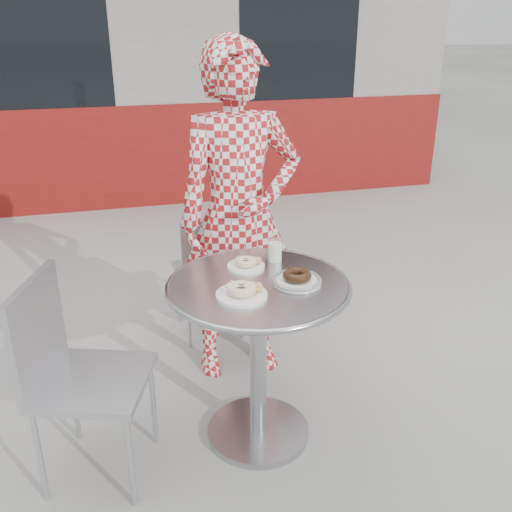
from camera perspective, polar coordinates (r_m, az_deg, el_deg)
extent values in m
plane|color=#9E9B96|center=(2.76, -0.37, -17.79)|extent=(60.00, 60.00, 0.00)
cube|color=gray|center=(7.65, -11.57, 20.45)|extent=(6.00, 4.00, 3.00)
cube|color=maroon|center=(5.87, -9.45, 9.99)|extent=(6.02, 0.20, 1.00)
cube|color=black|center=(5.67, -23.17, 20.37)|extent=(1.60, 0.04, 1.40)
cube|color=black|center=(5.95, 4.39, 22.07)|extent=(1.20, 0.04, 1.40)
cylinder|color=#B1B1B6|center=(2.78, 0.21, -17.08)|extent=(0.47, 0.47, 0.03)
cylinder|color=#B1B1B6|center=(2.55, 0.23, -10.65)|extent=(0.07, 0.07, 0.75)
cylinder|color=#B1B1B6|center=(2.36, 0.24, -2.97)|extent=(0.75, 0.75, 0.02)
torus|color=#B1B1B6|center=(2.36, 0.24, -2.97)|extent=(0.78, 0.78, 0.03)
cube|color=#B1B3B9|center=(3.39, -4.81, -1.51)|extent=(0.40, 0.40, 0.03)
cube|color=#B1B3B9|center=(3.16, -4.16, 0.50)|extent=(0.37, 0.05, 0.37)
cube|color=#B1B3B9|center=(2.43, -15.91, -11.98)|extent=(0.54, 0.54, 0.03)
cube|color=#B1B3B9|center=(2.38, -21.08, -6.99)|extent=(0.17, 0.41, 0.42)
imported|color=maroon|center=(2.87, -1.69, 3.91)|extent=(0.65, 0.44, 1.73)
cylinder|color=white|center=(2.50, -1.01, -1.03)|extent=(0.17, 0.17, 0.01)
torus|color=tan|center=(2.49, -1.02, -0.58)|extent=(0.10, 0.10, 0.03)
sphere|color=#B77A3F|center=(2.50, 0.18, -0.44)|extent=(0.03, 0.03, 0.03)
cylinder|color=white|center=(2.25, -1.45, -3.91)|extent=(0.20, 0.20, 0.01)
torus|color=tan|center=(2.24, -1.46, -3.32)|extent=(0.12, 0.12, 0.04)
sphere|color=#B77A3F|center=(2.25, 0.20, -3.12)|extent=(0.04, 0.04, 0.04)
cylinder|color=white|center=(2.37, 4.11, -2.51)|extent=(0.20, 0.20, 0.01)
torus|color=black|center=(2.36, 4.13, -1.93)|extent=(0.12, 0.12, 0.04)
torus|color=black|center=(2.37, 4.11, -2.42)|extent=(0.21, 0.21, 0.02)
cylinder|color=white|center=(2.55, 1.90, 0.40)|extent=(0.06, 0.06, 0.09)
cylinder|color=white|center=(2.55, 1.91, 0.58)|extent=(0.07, 0.07, 0.10)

